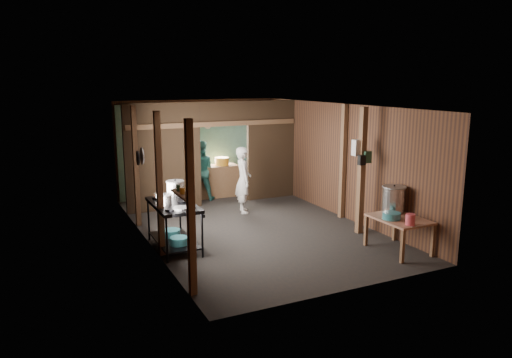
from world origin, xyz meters
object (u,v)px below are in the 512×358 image
prep_table (398,235)px  stock_pot (394,200)px  gas_range (174,226)px  cook (243,180)px  stove_pot_large (175,190)px  yellow_tub (222,161)px  pink_bucket (410,219)px

prep_table → stock_pot: stock_pot is taller
gas_range → cook: size_ratio=0.94×
stove_pot_large → yellow_tub: 3.79m
stove_pot_large → cook: size_ratio=0.22×
yellow_tub → stock_pot: bearing=-73.2°
gas_range → stove_pot_large: (0.17, 0.43, 0.59)m
stock_pot → yellow_tub: size_ratio=1.37×
yellow_tub → prep_table: bearing=-76.0°
prep_table → stove_pot_large: bearing=146.4°
gas_range → pink_bucket: bearing=-33.1°
gas_range → yellow_tub: size_ratio=3.87×
stove_pot_large → cook: (2.04, 1.33, -0.24)m
pink_bucket → yellow_tub: size_ratio=0.52×
pink_bucket → cook: bearing=108.5°
yellow_tub → cook: bearing=-94.7°
yellow_tub → cook: cook is taller
gas_range → stove_pot_large: 0.75m
stove_pot_large → cook: cook is taller
prep_table → yellow_tub: 5.65m
prep_table → stock_pot: size_ratio=2.05×
stove_pot_large → yellow_tub: stove_pot_large is taller
stove_pot_large → pink_bucket: (3.41, -2.76, -0.30)m
yellow_tub → stove_pot_large: bearing=-125.2°
stock_pot → yellow_tub: stock_pot is taller
gas_range → prep_table: gas_range is taller
stove_pot_large → stock_pot: bearing=-28.0°
pink_bucket → stove_pot_large: bearing=141.0°
gas_range → pink_bucket: gas_range is taller
gas_range → stock_pot: size_ratio=2.83×
prep_table → cook: bearing=112.2°
stove_pot_large → stock_pot: (3.71, -1.97, -0.15)m
cook → pink_bucket: bearing=-148.0°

